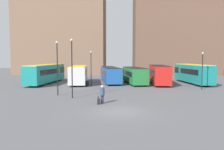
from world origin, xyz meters
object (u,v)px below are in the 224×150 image
traveler (102,93)px  suitcase (98,101)px  bus_5 (193,73)px  bus_4 (159,74)px  bus_3 (134,75)px  trash_bin (87,84)px  bus_1 (79,74)px  lamp_post_3 (72,64)px  lamp_post_1 (57,64)px  lamp_post_2 (91,65)px  bus_2 (110,74)px  lamp_post_0 (202,67)px  bus_0 (46,73)px

traveler → suitcase: bearing=151.1°
bus_5 → traveler: bearing=134.3°
bus_4 → traveler: (-8.45, -16.38, -0.67)m
bus_5 → suitcase: 23.41m
bus_3 → trash_bin: size_ratio=11.26×
bus_1 → lamp_post_3: lamp_post_3 is taller
traveler → lamp_post_1: (-5.66, 4.57, 2.65)m
lamp_post_2 → bus_5: bearing=13.4°
bus_1 → trash_bin: bus_1 is taller
bus_1 → suitcase: (5.08, -17.21, -1.37)m
bus_1 → bus_2: size_ratio=0.89×
bus_5 → lamp_post_0: size_ratio=2.13×
bus_2 → bus_5: size_ratio=1.07×
bus_4 → traveler: bus_4 is taller
bus_0 → lamp_post_1: 13.62m
bus_4 → lamp_post_1: size_ratio=1.51×
bus_1 → bus_3: bearing=-95.9°
lamp_post_2 → trash_bin: bearing=-142.2°
bus_1 → bus_5: bearing=-94.2°
bus_3 → bus_5: 10.25m
bus_0 → lamp_post_2: size_ratio=2.26×
lamp_post_2 → lamp_post_3: lamp_post_3 is taller
suitcase → lamp_post_2: (-2.49, 13.90, 2.97)m
bus_4 → lamp_post_3: lamp_post_3 is taller
lamp_post_1 → lamp_post_0: bearing=16.0°
bus_4 → lamp_post_0: size_ratio=1.84×
traveler → trash_bin: bearing=25.7°
lamp_post_2 → bus_3: bearing=25.7°
bus_1 → lamp_post_1: lamp_post_1 is taller
traveler → lamp_post_1: lamp_post_1 is taller
bus_1 → bus_0: bearing=83.0°
bus_2 → bus_4: (8.48, -2.69, 0.20)m
lamp_post_1 → bus_3: bearing=51.2°
lamp_post_3 → suitcase: bearing=-45.3°
bus_2 → lamp_post_2: bearing=143.9°
bus_3 → lamp_post_0: (9.01, -6.91, 1.58)m
bus_5 → lamp_post_0: lamp_post_0 is taller
trash_bin → bus_4: bearing=15.6°
bus_2 → trash_bin: size_ratio=14.07×
traveler → lamp_post_0: 16.78m
lamp_post_1 → lamp_post_3: 2.72m
traveler → lamp_post_1: bearing=62.2°
trash_bin → bus_0: bearing=154.1°
bus_3 → lamp_post_2: size_ratio=1.73×
lamp_post_0 → suitcase: bearing=-142.6°
bus_1 → bus_4: bus_4 is taller
suitcase → bus_3: bearing=-3.8°
bus_5 → lamp_post_0: (-1.22, -7.62, 1.31)m
bus_4 → lamp_post_3: bearing=140.7°
bus_0 → bus_2: 11.39m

